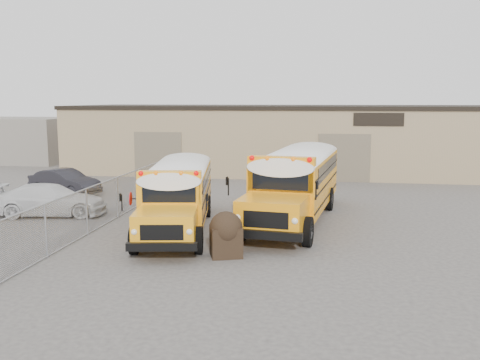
# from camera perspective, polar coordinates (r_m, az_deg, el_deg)

# --- Properties ---
(ground) EXTENTS (120.00, 120.00, 0.00)m
(ground) POSITION_cam_1_polar(r_m,az_deg,el_deg) (19.50, 0.37, -6.59)
(ground) COLOR #494643
(ground) RESTS_ON ground
(warehouse) EXTENTS (30.20, 10.20, 4.67)m
(warehouse) POSITION_cam_1_polar(r_m,az_deg,el_deg) (38.80, 4.91, 4.53)
(warehouse) COLOR #9B7F60
(warehouse) RESTS_ON ground
(chainlink_fence) EXTENTS (0.07, 18.07, 1.81)m
(chainlink_fence) POSITION_cam_1_polar(r_m,az_deg,el_deg) (23.73, -12.96, -1.83)
(chainlink_fence) COLOR #979A9F
(chainlink_fence) RESTS_ON ground
(distant_building_left) EXTENTS (8.00, 6.00, 3.60)m
(distant_building_left) POSITION_cam_1_polar(r_m,az_deg,el_deg) (47.73, -22.32, 3.99)
(distant_building_left) COLOR slate
(distant_building_left) RESTS_ON ground
(school_bus_left) EXTENTS (3.74, 9.42, 2.68)m
(school_bus_left) POSITION_cam_1_polar(r_m,az_deg,el_deg) (26.96, -5.40, 0.98)
(school_bus_left) COLOR #FFA417
(school_bus_left) RESTS_ON ground
(school_bus_right) EXTENTS (3.76, 10.64, 3.05)m
(school_bus_right) POSITION_cam_1_polar(r_m,az_deg,el_deg) (29.20, 8.14, 1.94)
(school_bus_right) COLOR #FF9A11
(school_bus_right) RESTS_ON ground
(tarp_bundle) EXTENTS (1.23, 1.17, 1.50)m
(tarp_bundle) POSITION_cam_1_polar(r_m,az_deg,el_deg) (17.55, -1.50, -5.72)
(tarp_bundle) COLOR black
(tarp_bundle) RESTS_ON ground
(car_white) EXTENTS (5.11, 2.87, 1.40)m
(car_white) POSITION_cam_1_polar(r_m,az_deg,el_deg) (25.11, -19.53, -2.01)
(car_white) COLOR silver
(car_white) RESTS_ON ground
(car_dark) EXTENTS (4.40, 2.74, 1.37)m
(car_dark) POSITION_cam_1_polar(r_m,az_deg,el_deg) (30.46, -18.20, -0.18)
(car_dark) COLOR black
(car_dark) RESTS_ON ground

